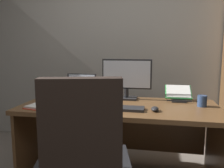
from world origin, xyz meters
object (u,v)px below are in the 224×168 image
at_px(monitor, 127,79).
at_px(coffee_mug, 202,101).
at_px(computer_mouse, 155,109).
at_px(pen, 90,103).
at_px(open_binder, 54,107).
at_px(reading_stand_with_book, 178,93).
at_px(desk, 120,122).
at_px(keyboard, 120,108).
at_px(notepad, 88,103).
at_px(laptop, 78,92).

relative_size(monitor, coffee_mug, 5.01).
distance_m(computer_mouse, pen, 0.63).
xyz_separation_m(pen, coffee_mug, (1.03, 0.10, 0.04)).
bearing_deg(open_binder, reading_stand_with_book, 37.43).
bearing_deg(pen, coffee_mug, 5.42).
bearing_deg(desk, pen, -160.59).
relative_size(keyboard, pen, 3.00).
xyz_separation_m(monitor, notepad, (-0.33, -0.29, -0.21)).
distance_m(computer_mouse, open_binder, 0.89).
relative_size(desk, notepad, 8.73).
bearing_deg(desk, open_binder, -151.57).
xyz_separation_m(computer_mouse, coffee_mug, (0.42, 0.25, 0.03)).
bearing_deg(keyboard, open_binder, -175.13).
relative_size(notepad, pen, 1.50).
bearing_deg(desk, reading_stand_with_book, 23.55).
xyz_separation_m(reading_stand_with_book, pen, (-0.84, -0.34, -0.06)).
distance_m(monitor, laptop, 0.55).
distance_m(open_binder, pen, 0.34).
bearing_deg(pen, desk, 19.41).
bearing_deg(notepad, pen, 0.00).
bearing_deg(notepad, computer_mouse, -13.51).
relative_size(reading_stand_with_book, pen, 1.88).
height_order(laptop, open_binder, laptop).
xyz_separation_m(monitor, laptop, (-0.53, 0.01, -0.16)).
xyz_separation_m(keyboard, pen, (-0.31, 0.15, 0.00)).
bearing_deg(open_binder, laptop, 94.79).
xyz_separation_m(desk, monitor, (0.03, 0.19, 0.40)).
height_order(notepad, pen, pen).
distance_m(reading_stand_with_book, pen, 0.91).
bearing_deg(desk, computer_mouse, -36.70).
bearing_deg(reading_stand_with_book, monitor, -174.07).
xyz_separation_m(laptop, keyboard, (0.53, -0.45, -0.04)).
bearing_deg(computer_mouse, laptop, 151.76).
relative_size(keyboard, reading_stand_with_book, 1.60).
relative_size(computer_mouse, open_binder, 0.20).
relative_size(monitor, reading_stand_with_book, 1.96).
xyz_separation_m(laptop, reading_stand_with_book, (1.06, 0.05, 0.02)).
height_order(monitor, laptop, monitor).
bearing_deg(coffee_mug, monitor, 165.18).
height_order(keyboard, reading_stand_with_book, reading_stand_with_book).
relative_size(monitor, computer_mouse, 4.95).
height_order(monitor, reading_stand_with_book, monitor).
xyz_separation_m(notepad, coffee_mug, (1.05, 0.10, 0.05)).
height_order(desk, computer_mouse, computer_mouse).
height_order(laptop, notepad, laptop).
distance_m(reading_stand_with_book, coffee_mug, 0.31).
relative_size(notepad, coffee_mug, 2.04).
distance_m(open_binder, coffee_mug, 1.34).
height_order(open_binder, notepad, open_binder).
xyz_separation_m(computer_mouse, open_binder, (-0.89, -0.05, -0.01)).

